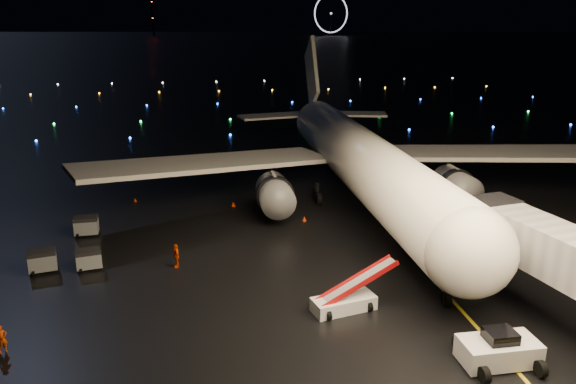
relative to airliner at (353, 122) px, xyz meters
name	(u,v)px	position (x,y,z in m)	size (l,w,h in m)	color
ground	(206,55)	(-11.33, 274.47, -8.30)	(2000.00, 2000.00, 0.00)	black
lane_centre	(387,229)	(0.67, -10.53, -8.29)	(0.25, 80.00, 0.02)	gold
airliner	(353,122)	(0.00, 0.00, 0.00)	(58.57, 55.64, 16.60)	white
pushback_tug	(499,347)	(-0.04, -32.13, -7.26)	(4.35, 2.28, 2.07)	silver
belt_loader	(344,289)	(-7.16, -24.82, -6.77)	(6.29, 1.71, 3.05)	silver
crew_a	(1,339)	(-28.14, -26.65, -7.42)	(0.64, 0.42, 1.76)	#DD3E05
crew_c	(176,256)	(-18.47, -16.08, -7.32)	(1.14, 0.47, 1.95)	#DD3E05
safety_cone_0	(304,218)	(-6.55, -7.09, -8.06)	(0.42, 0.42, 0.47)	#F83300
safety_cone_1	(271,199)	(-8.99, -0.46, -8.06)	(0.41, 0.41, 0.47)	#F83300
safety_cone_2	(233,204)	(-13.12, -1.56, -8.04)	(0.45, 0.45, 0.51)	#F83300
safety_cone_3	(135,200)	(-23.47, 1.58, -8.07)	(0.40, 0.40, 0.46)	#F83300
ferris_wheel	(331,15)	(158.67, 694.47, 17.70)	(50.00, 4.00, 52.00)	black
radio_mast	(152,10)	(-71.33, 714.47, 23.70)	(1.80, 1.80, 64.00)	black
taxiway_lights	(220,100)	(-11.33, 80.47, -8.12)	(164.00, 92.00, 0.36)	black
baggage_cart_0	(89,259)	(-25.22, -15.34, -7.50)	(1.89, 1.32, 1.60)	gray
baggage_cart_1	(86,226)	(-26.76, -7.73, -7.43)	(2.04, 1.43, 1.73)	gray
baggage_cart_2	(42,261)	(-28.68, -15.27, -7.43)	(2.05, 1.43, 1.74)	gray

